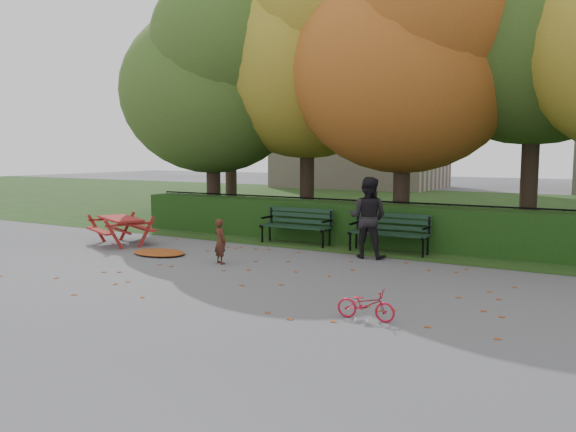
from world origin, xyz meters
The scene contains 17 objects.
ground centered at (0.00, 0.00, 0.00)m, with size 90.00×90.00×0.00m, color slate.
grass_strip centered at (0.00, 14.00, 0.01)m, with size 90.00×90.00×0.00m, color #183313.
building_left centered at (-9.00, 26.00, 7.50)m, with size 10.00×7.00×15.00m, color tan.
hedge centered at (0.00, 4.50, 0.50)m, with size 13.00×0.90×1.00m, color black.
iron_fence centered at (0.00, 5.30, 0.54)m, with size 14.00×0.04×1.02m.
tree_a centered at (-5.19, 5.58, 4.52)m, with size 5.88×5.60×7.48m.
tree_b centered at (-2.44, 6.75, 5.40)m, with size 6.72×6.40×8.79m.
tree_c centered at (0.83, 5.96, 4.82)m, with size 6.30×6.00×8.00m.
tree_f centered at (-7.13, 9.24, 5.69)m, with size 6.93×6.60×9.19m.
bench_left centered at (-1.30, 3.70, 0.52)m, with size 1.80×0.57×0.88m.
bench_right centered at (1.10, 3.70, 0.52)m, with size 1.80×0.57×0.88m.
picnic_table centered at (-5.00, 1.43, 0.52)m, with size 1.94×1.79×0.76m.
leaf_pile centered at (-3.23, 0.88, 0.04)m, with size 1.27×0.88×0.09m, color maroon.
leaf_scatter centered at (0.00, 0.30, 0.01)m, with size 9.00×5.70×0.01m, color maroon, non-canonical shape.
child centered at (-1.43, 0.73, 0.46)m, with size 0.34×0.22×0.92m, color #402014.
adult centered at (0.91, 2.85, 0.87)m, with size 0.85×0.66×1.74m, color black.
bicycle centered at (2.61, -1.39, 0.21)m, with size 0.28×0.81×0.42m, color #B11027.
Camera 1 is at (5.41, -8.29, 2.25)m, focal length 35.00 mm.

